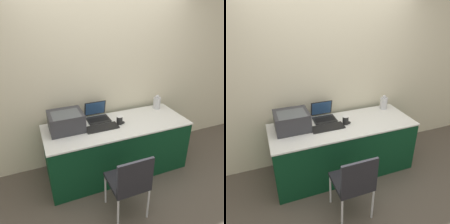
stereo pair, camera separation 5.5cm
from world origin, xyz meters
TOP-DOWN VIEW (x-y plane):
  - ground_plane at (0.00, 0.00)m, footprint 14.00×14.00m
  - wall_back at (0.00, 0.84)m, footprint 8.00×0.05m
  - table at (0.00, 0.37)m, footprint 2.00×0.75m
  - printer at (-0.67, 0.48)m, footprint 0.44×0.38m
  - laptop_left at (-0.20, 0.63)m, footprint 0.32×0.29m
  - external_keyboard at (-0.23, 0.34)m, footprint 0.44×0.18m
  - coffee_cup at (0.04, 0.36)m, footprint 0.09×0.09m
  - mouse at (0.08, 0.35)m, footprint 0.06×0.05m
  - metal_pitcher at (0.80, 0.62)m, footprint 0.11×0.11m
  - chair at (-0.20, -0.44)m, footprint 0.41×0.42m

SIDE VIEW (x-z plane):
  - ground_plane at x=0.00m, z-range 0.00..0.00m
  - table at x=0.00m, z-range 0.00..0.77m
  - chair at x=-0.20m, z-range 0.08..0.94m
  - external_keyboard at x=-0.23m, z-range 0.77..0.79m
  - mouse at x=0.08m, z-range 0.77..0.80m
  - laptop_left at x=-0.20m, z-range 0.70..0.94m
  - coffee_cup at x=0.04m, z-range 0.77..0.88m
  - metal_pitcher at x=0.80m, z-range 0.75..0.98m
  - printer at x=-0.67m, z-range 0.78..1.02m
  - wall_back at x=0.00m, z-range 0.00..2.60m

